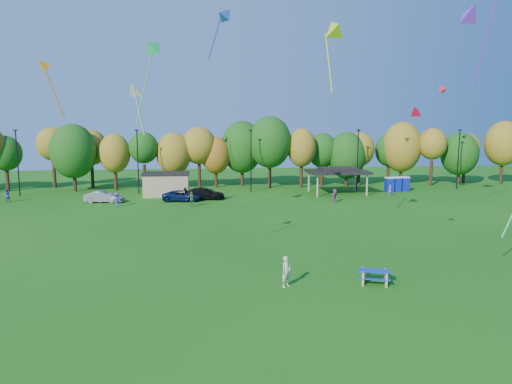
{
  "coord_description": "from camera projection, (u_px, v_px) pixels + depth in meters",
  "views": [
    {
      "loc": [
        -5.4,
        -25.5,
        9.36
      ],
      "look_at": [
        -1.49,
        6.0,
        4.87
      ],
      "focal_mm": 32.0,
      "sensor_mm": 36.0,
      "label": 1
    }
  ],
  "objects": [
    {
      "name": "car_b",
      "position": [
        103.0,
        197.0,
        57.38
      ],
      "size": [
        4.43,
        1.72,
        1.44
      ],
      "primitive_type": "imported",
      "rotation": [
        0.0,
        0.0,
        1.52
      ],
      "color": "gray",
      "rests_on": "ground"
    },
    {
      "name": "car_c",
      "position": [
        182.0,
        196.0,
        58.45
      ],
      "size": [
        5.24,
        2.91,
        1.39
      ],
      "primitive_type": "imported",
      "rotation": [
        0.0,
        0.0,
        1.45
      ],
      "color": "#0C1B4B",
      "rests_on": "ground"
    },
    {
      "name": "kite_flyer",
      "position": [
        286.0,
        272.0,
        26.93
      ],
      "size": [
        0.81,
        0.76,
        1.86
      ],
      "primitive_type": "imported",
      "rotation": [
        0.0,
        0.0,
        0.63
      ],
      "color": "beige",
      "rests_on": "ground"
    },
    {
      "name": "car_d",
      "position": [
        204.0,
        194.0,
        59.83
      ],
      "size": [
        5.4,
        2.36,
        1.54
      ],
      "primitive_type": "imported",
      "rotation": [
        0.0,
        0.0,
        1.53
      ],
      "color": "black",
      "rests_on": "ground"
    },
    {
      "name": "kite_11",
      "position": [
        334.0,
        28.0,
        33.38
      ],
      "size": [
        1.68,
        3.49,
        5.65
      ],
      "color": "#BEDD17"
    },
    {
      "name": "utility_building",
      "position": [
        166.0,
        184.0,
        62.92
      ],
      "size": [
        6.3,
        4.3,
        3.25
      ],
      "color": "tan",
      "rests_on": "ground"
    },
    {
      "name": "far_person_1",
      "position": [
        390.0,
        190.0,
        62.98
      ],
      "size": [
        0.67,
        0.58,
        1.55
      ],
      "primitive_type": "imported",
      "rotation": [
        0.0,
        0.0,
        3.58
      ],
      "color": "#BC58B4",
      "rests_on": "ground"
    },
    {
      "name": "pavilion",
      "position": [
        337.0,
        171.0,
        64.64
      ],
      "size": [
        8.2,
        6.2,
        3.77
      ],
      "color": "tan",
      "rests_on": "ground"
    },
    {
      "name": "picnic_table",
      "position": [
        374.0,
        276.0,
        27.63
      ],
      "size": [
        2.26,
        2.06,
        0.81
      ],
      "rotation": [
        0.0,
        0.0,
        -0.33
      ],
      "color": "tan",
      "rests_on": "ground"
    },
    {
      "name": "kite_8",
      "position": [
        134.0,
        89.0,
        26.94
      ],
      "size": [
        1.49,
        2.19,
        3.47
      ],
      "color": "silver"
    },
    {
      "name": "far_person_3",
      "position": [
        192.0,
        199.0,
        54.4
      ],
      "size": [
        1.07,
        0.49,
        1.8
      ],
      "primitive_type": "imported",
      "rotation": [
        0.0,
        0.0,
        3.1
      ],
      "color": "#4B6C42",
      "rests_on": "ground"
    },
    {
      "name": "car_a",
      "position": [
        110.0,
        197.0,
        57.42
      ],
      "size": [
        4.03,
        2.41,
        1.28
      ],
      "primitive_type": "imported",
      "rotation": [
        0.0,
        0.0,
        1.32
      ],
      "color": "silver",
      "rests_on": "ground"
    },
    {
      "name": "kite_7",
      "position": [
        226.0,
        14.0,
        37.86
      ],
      "size": [
        2.67,
        2.08,
        4.52
      ],
      "color": "navy"
    },
    {
      "name": "kite_2",
      "position": [
        43.0,
        65.0,
        38.28
      ],
      "size": [
        2.62,
        2.58,
        5.33
      ],
      "color": "orange"
    },
    {
      "name": "porta_potties",
      "position": [
        397.0,
        184.0,
        67.2
      ],
      "size": [
        3.75,
        1.62,
        2.18
      ],
      "color": "#0C1FA4",
      "rests_on": "ground"
    },
    {
      "name": "kite_10",
      "position": [
        471.0,
        13.0,
        42.48
      ],
      "size": [
        2.05,
        5.18,
        8.74
      ],
      "color": "#832AE0"
    },
    {
      "name": "tree_line",
      "position": [
        228.0,
        150.0,
        70.8
      ],
      "size": [
        93.57,
        10.55,
        11.15
      ],
      "color": "black",
      "rests_on": "ground"
    },
    {
      "name": "kite_6",
      "position": [
        441.0,
        88.0,
        54.21
      ],
      "size": [
        1.6,
        1.72,
        1.37
      ],
      "color": "red"
    },
    {
      "name": "kite_4",
      "position": [
        155.0,
        47.0,
        38.26
      ],
      "size": [
        3.18,
        4.05,
        7.5
      ],
      "color": "#1AC355"
    },
    {
      "name": "lamp_posts",
      "position": [
        251.0,
        159.0,
        65.89
      ],
      "size": [
        64.5,
        0.25,
        9.09
      ],
      "color": "black",
      "rests_on": "ground"
    },
    {
      "name": "far_person_0",
      "position": [
        7.0,
        195.0,
        57.6
      ],
      "size": [
        1.08,
        1.08,
        1.76
      ],
      "primitive_type": "imported",
      "rotation": [
        0.0,
        0.0,
        3.92
      ],
      "color": "#5E4EAC",
      "rests_on": "ground"
    },
    {
      "name": "far_person_2",
      "position": [
        335.0,
        195.0,
        57.52
      ],
      "size": [
        1.21,
        1.66,
        1.73
      ],
      "primitive_type": "imported",
      "rotation": [
        0.0,
        0.0,
        1.08
      ],
      "color": "#A2439B",
      "rests_on": "ground"
    },
    {
      "name": "kite_15",
      "position": [
        415.0,
        110.0,
        30.46
      ],
      "size": [
        1.41,
        1.41,
        1.15
      ],
      "color": "red"
    },
    {
      "name": "far_person_4",
      "position": [
        117.0,
        200.0,
        54.31
      ],
      "size": [
        1.25,
        1.16,
        1.69
      ],
      "primitive_type": "imported",
      "rotation": [
        0.0,
        0.0,
        3.79
      ],
      "color": "#464496",
      "rests_on": "ground"
    },
    {
      "name": "ground",
      "position": [
        293.0,
        287.0,
        27.03
      ],
      "size": [
        160.0,
        160.0,
        0.0
      ],
      "primitive_type": "plane",
      "color": "#19600F",
      "rests_on": "ground"
    }
  ]
}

